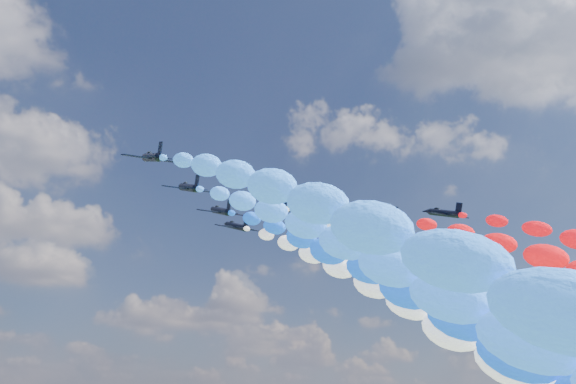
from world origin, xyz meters
TOP-DOWN VIEW (x-y plane):
  - jet_0 at (-29.55, -7.16)m, footprint 9.90×12.98m
  - trail_0 at (-29.55, -66.18)m, footprint 6.73×114.95m
  - jet_1 at (-19.12, 4.35)m, footprint 9.83×12.94m
  - trail_1 at (-19.12, -54.66)m, footprint 6.73×114.95m
  - jet_2 at (-8.34, 15.22)m, footprint 9.83×12.94m
  - trail_2 at (-8.34, -43.79)m, footprint 6.73×114.95m
  - jet_3 at (-0.97, 8.15)m, footprint 9.71×12.85m
  - trail_3 at (-0.97, -50.86)m, footprint 6.73×114.95m
  - jet_4 at (-0.72, 24.41)m, footprint 9.42×12.65m
  - trail_4 at (-0.72, -34.60)m, footprint 6.73×114.95m
  - jet_5 at (9.74, 13.10)m, footprint 9.25×12.53m
  - trail_5 at (9.74, -45.91)m, footprint 6.73×114.95m
  - jet_6 at (20.67, 3.70)m, footprint 9.07×12.39m
  - jet_7 at (29.62, -4.28)m, footprint 9.50×12.70m

SIDE VIEW (x-z plane):
  - trail_0 at x=-29.55m, z-range 50.79..110.41m
  - trail_1 at x=-19.12m, z-range 50.79..110.41m
  - trail_2 at x=-8.34m, z-range 50.79..110.41m
  - trail_3 at x=-0.97m, z-range 50.79..110.41m
  - trail_4 at x=-0.72m, z-range 50.79..110.41m
  - trail_5 at x=9.74m, z-range 50.79..110.41m
  - jet_0 at x=-29.55m, z-range 105.48..111.76m
  - jet_1 at x=-19.12m, z-range 105.48..111.76m
  - jet_2 at x=-8.34m, z-range 105.48..111.76m
  - jet_3 at x=-0.97m, z-range 105.48..111.76m
  - jet_4 at x=-0.72m, z-range 105.48..111.76m
  - jet_5 at x=9.74m, z-range 105.48..111.76m
  - jet_6 at x=20.67m, z-range 105.48..111.76m
  - jet_7 at x=29.62m, z-range 105.48..111.76m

